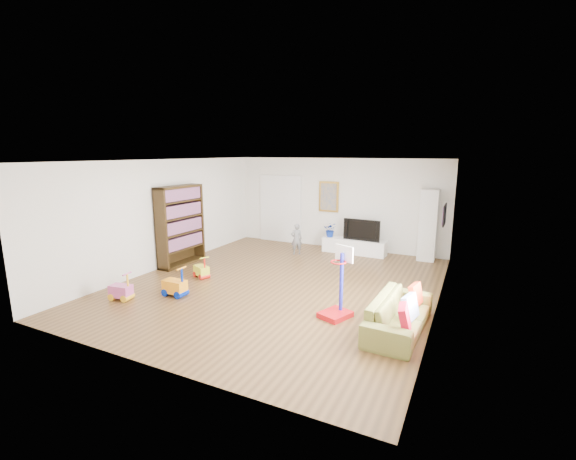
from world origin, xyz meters
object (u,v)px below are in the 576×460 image
at_px(media_console, 354,246).
at_px(sofa, 399,314).
at_px(bookshelf, 181,226).
at_px(basketball_hoop, 336,283).

xyz_separation_m(media_console, sofa, (2.07, -4.41, 0.07)).
xyz_separation_m(bookshelf, basketball_hoop, (4.68, -1.38, -0.38)).
height_order(bookshelf, basketball_hoop, bookshelf).
bearing_deg(sofa, bookshelf, 79.01).
distance_m(media_console, bookshelf, 4.85).
relative_size(media_console, sofa, 0.95).
height_order(media_console, basketball_hoop, basketball_hoop).
relative_size(bookshelf, sofa, 1.07).
xyz_separation_m(media_console, bookshelf, (-3.72, -3.02, 0.81)).
relative_size(media_console, bookshelf, 0.89).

